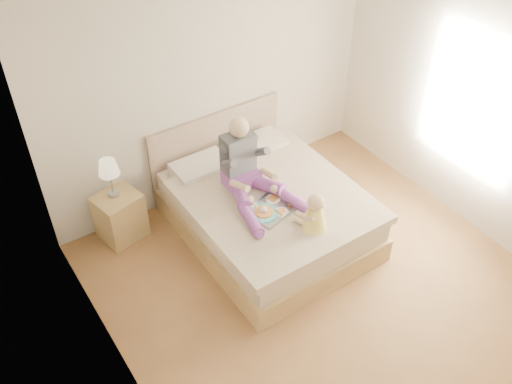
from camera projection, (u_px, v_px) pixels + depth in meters
room at (346, 169)px, 4.78m from camera, size 4.02×4.22×2.71m
bed at (264, 208)px, 6.20m from camera, size 1.70×2.18×1.00m
nightstand at (120, 216)px, 6.16m from camera, size 0.53×0.49×0.55m
lamp at (109, 170)px, 5.79m from camera, size 0.22×0.22×0.44m
adult at (248, 172)px, 5.82m from camera, size 0.70×0.99×0.83m
tray at (270, 207)px, 5.72m from camera, size 0.56×0.48×0.14m
baby at (314, 214)px, 5.44m from camera, size 0.30×0.36×0.41m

